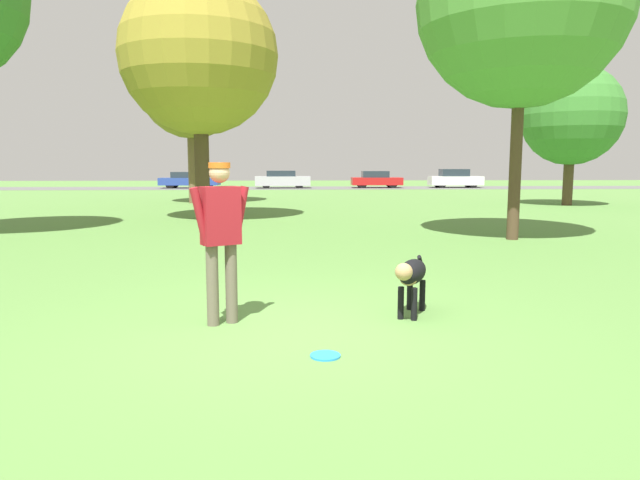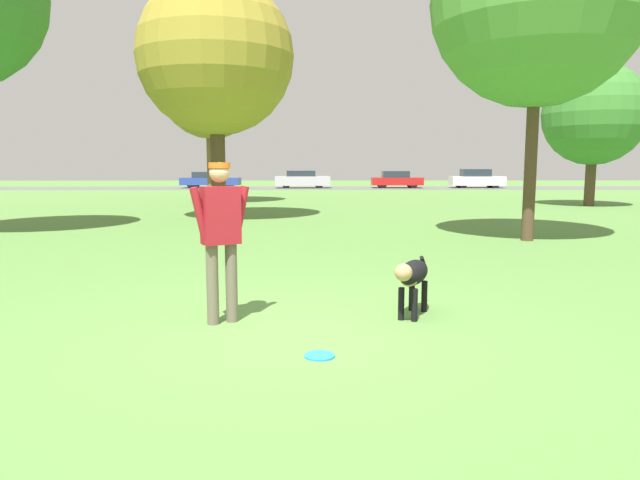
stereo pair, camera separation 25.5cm
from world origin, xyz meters
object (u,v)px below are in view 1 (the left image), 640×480
Objects in this scene: dog at (411,275)px; parked_car_white at (455,179)px; parked_car_blue at (189,180)px; tree_far_left at (191,87)px; tree_far_right at (572,115)px; tree_near_right at (523,1)px; frisbee at (325,356)px; person at (221,229)px; tree_mid_center at (199,56)px; parked_car_silver at (282,180)px; parked_car_red at (376,180)px.

dog is 39.06m from parked_car_white.
parked_car_white is (20.39, -0.16, 0.07)m from parked_car_blue.
dog is at bearing -74.00° from tree_far_left.
tree_far_right is 13.17m from tree_near_right.
frisbee is at bearing -13.68° from dog.
tree_mid_center is at bearing 70.98° from person.
tree_near_right is (3.81, 6.63, 4.86)m from dog.
tree_near_right is at bearing -33.51° from tree_mid_center.
parked_car_silver is (7.03, -0.29, 0.03)m from parked_car_blue.
tree_mid_center is at bearing 103.03° from frisbee.
tree_far_right is (11.70, 19.16, 3.82)m from frisbee.
parked_car_white is (11.39, 37.36, 0.22)m from dog.
tree_mid_center reaches higher than tree_far_right.
parked_car_red is (11.04, 17.23, -4.59)m from tree_far_left.
parked_car_blue reaches higher than frisbee.
parked_car_blue is 20.40m from parked_car_white.
parked_car_red reaches higher than dog.
person is 0.23× the size of tree_near_right.
person is at bearing -108.36° from parked_car_white.
parked_car_blue is 14.26m from parked_car_red.
tree_far_right is at bearing -73.32° from parked_car_red.
parked_car_red is at bearing 69.78° from tree_mid_center.
tree_far_left is at bearing 171.74° from tree_far_right.
tree_near_right is 31.17m from parked_car_red.
tree_mid_center is 1.93× the size of parked_car_red.
person reaches higher than parked_car_blue.
dog is at bearing -22.39° from person.
tree_far_left reaches higher than parked_car_silver.
parked_car_silver is (-0.90, 38.60, 0.65)m from frisbee.
tree_far_right is at bearing 21.75° from tree_mid_center.
person is 1.86m from frisbee.
tree_far_right is at bearing -59.55° from parked_car_silver.
dog is 13.41m from tree_mid_center.
person is 39.95m from parked_car_white.
parked_car_silver is at bearing -177.27° from parked_car_red.
parked_car_blue is 7.04m from parked_car_silver.
parked_car_silver is at bearing -152.54° from dog.
tree_far_right reaches higher than dog.
person reaches higher than parked_car_silver.
person is 38.38m from parked_car_blue.
tree_far_right is at bearing 173.58° from dog.
tree_near_right is at bearing 58.60° from frisbee.
parked_car_white reaches higher than frisbee.
parked_car_red is (-5.38, 19.62, -3.19)m from tree_far_right.
tree_far_left reaches higher than parked_car_blue.
parked_car_white is (0.76, 19.57, -3.14)m from tree_far_right.
parked_car_blue is (-9.01, 37.53, 0.15)m from dog.
tree_near_right is 33.77m from parked_car_blue.
frisbee is 14.52m from tree_mid_center.
tree_far_right is 1.47× the size of parked_car_white.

